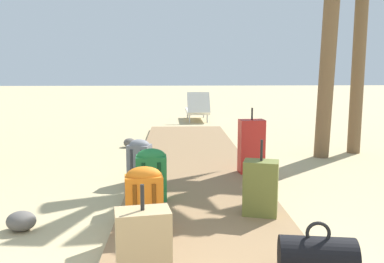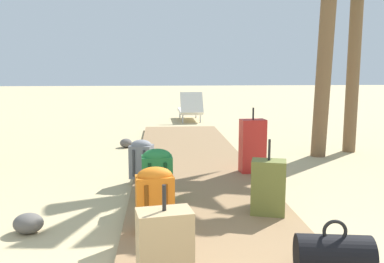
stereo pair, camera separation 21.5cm
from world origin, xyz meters
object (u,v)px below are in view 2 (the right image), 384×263
Objects in this scene: backpack_grey at (141,158)px; backpack_orange at (155,198)px; duffel_bag_black at (334,255)px; suitcase_red at (253,146)px; suitcase_tan at (165,254)px; lounge_chair at (190,109)px; backpack_green at (157,173)px; suitcase_olive at (268,187)px.

backpack_orange is at bearing -84.05° from backpack_grey.
duffel_bag_black is 0.62× the size of suitcase_red.
suitcase_red is at bearing 88.48° from duffel_bag_black.
backpack_orange is (-0.07, 1.03, 0.02)m from suitcase_tan.
backpack_grey is 6.46m from lounge_chair.
lounge_chair is (0.82, 9.22, -0.03)m from suitcase_tan.
backpack_green is 0.36× the size of lounge_chair.
suitcase_tan is at bearing -84.79° from backpack_grey.
backpack_green is (-1.19, 1.73, 0.15)m from duffel_bag_black.
suitcase_tan reaches higher than backpack_grey.
suitcase_olive is 1.17m from backpack_green.
backpack_grey is 3.00m from duffel_bag_black.
backpack_green is (0.01, 0.89, -0.01)m from backpack_orange.
suitcase_tan reaches higher than duffel_bag_black.
duffel_bag_black is at bearing 9.35° from suitcase_tan.
duffel_bag_black is 1.48m from backpack_orange.
backpack_green reaches higher than backpack_grey.
backpack_green is (-1.06, 0.50, 0.03)m from suitcase_olive.
lounge_chair is at bearing 91.34° from suitcase_olive.
suitcase_red is 1.58× the size of backpack_green.
suitcase_red is (1.21, 3.03, 0.08)m from suitcase_tan.
backpack_grey is 2.86m from suitcase_tan.
suitcase_red is at bearing 82.79° from suitcase_olive.
duffel_bag_black is 1.24m from suitcase_olive.
duffel_bag_black is at bearing -91.52° from suitcase_red.
suitcase_red is at bearing 68.29° from suitcase_tan.
backpack_orange is 1.04× the size of backpack_green.
backpack_orange is at bearing 93.89° from suitcase_tan.
duffel_bag_black is 9.04m from lounge_chair.
backpack_grey is 0.89× the size of backpack_green.
backpack_grey is 1.91m from suitcase_olive.
backpack_green is at bearing 91.68° from suitcase_tan.
backpack_grey is at bearing -99.63° from lounge_chair.
duffel_bag_black is 1.16m from suitcase_tan.
backpack_orange reaches higher than backpack_grey.
backpack_grey reaches higher than duffel_bag_black.
suitcase_olive is 1.64m from suitcase_red.
lounge_chair is (0.89, 8.19, -0.05)m from backpack_orange.
lounge_chair reaches higher than duffel_bag_black.
suitcase_olive is at bearing 96.01° from duffel_bag_black.
duffel_bag_black is at bearing -34.97° from backpack_orange.
backpack_green is at bearing -138.57° from suitcase_red.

